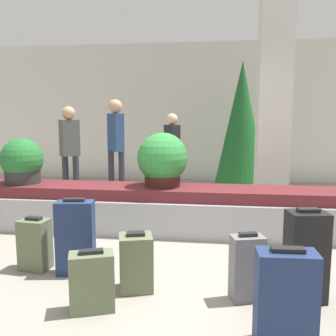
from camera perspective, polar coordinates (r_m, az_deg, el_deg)
name	(u,v)px	position (r m, az deg, el deg)	size (l,w,h in m)	color
ground_plane	(148,276)	(3.74, -3.07, -16.05)	(18.00, 18.00, 0.00)	gray
back_wall	(191,112)	(8.90, 3.50, 8.44)	(18.00, 0.06, 3.20)	beige
carousel	(168,210)	(5.01, 0.00, -6.36)	(7.16, 0.81, 0.59)	#9E9EA3
pillar	(273,111)	(5.87, 15.75, 8.42)	(0.47, 0.47, 3.20)	silver
suitcase_1	(247,268)	(3.26, 11.95, -14.65)	(0.30, 0.24, 0.58)	slate
suitcase_2	(285,299)	(2.71, 17.47, -18.53)	(0.40, 0.23, 0.68)	navy
suitcase_3	(306,256)	(3.36, 20.26, -12.44)	(0.35, 0.30, 0.78)	black
suitcase_4	(35,244)	(4.01, -19.61, -10.89)	(0.30, 0.24, 0.54)	#5B6647
suitcase_5	(136,262)	(3.39, -4.91, -14.12)	(0.35, 0.33, 0.52)	#5B6647
suitcase_6	(92,281)	(3.12, -11.52, -16.58)	(0.39, 0.30, 0.49)	#5B6647
suitcase_7	(76,237)	(3.77, -13.91, -10.23)	(0.38, 0.24, 0.74)	navy
potted_plant_0	(22,162)	(5.55, -21.34, 0.84)	(0.58, 0.58, 0.63)	#2D2D2D
potted_plant_1	(162,161)	(4.94, -0.85, 1.15)	(0.67, 0.67, 0.71)	#381914
traveler_0	(70,145)	(6.91, -14.75, 3.44)	(0.35, 0.36, 1.69)	#282833
traveler_1	(172,147)	(7.26, 0.61, 3.23)	(0.34, 0.36, 1.57)	#282833
traveler_2	(116,139)	(6.98, -7.96, 4.46)	(0.35, 0.35, 1.82)	#282833
decorated_tree	(241,123)	(7.47, 11.12, 6.69)	(1.00, 1.00, 2.58)	#4C331E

